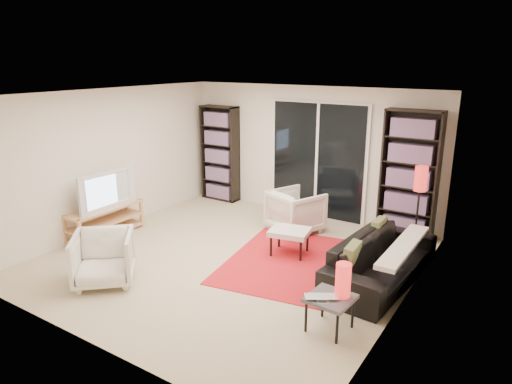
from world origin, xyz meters
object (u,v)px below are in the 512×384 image
at_px(ottoman, 290,233).
at_px(side_table, 330,301).
at_px(floor_lamp, 420,188).
at_px(tv_stand, 105,220).
at_px(bookshelf_left, 220,154).
at_px(armchair_front, 104,258).
at_px(armchair_back, 296,211).
at_px(bookshelf_right, 409,175).
at_px(sofa, 381,260).

xyz_separation_m(ottoman, side_table, (1.34, -1.53, 0.01)).
bearing_deg(floor_lamp, ottoman, -146.11).
xyz_separation_m(tv_stand, side_table, (4.30, -0.53, 0.09)).
bearing_deg(ottoman, side_table, -48.79).
relative_size(side_table, floor_lamp, 0.36).
height_order(bookshelf_left, ottoman, bookshelf_left).
relative_size(tv_stand, armchair_front, 1.77).
relative_size(tv_stand, side_table, 2.71).
bearing_deg(armchair_back, tv_stand, 58.25).
relative_size(bookshelf_right, side_table, 4.22).
xyz_separation_m(sofa, armchair_front, (-3.05, -2.03, 0.04)).
height_order(sofa, armchair_front, armchair_front).
bearing_deg(ottoman, armchair_front, -127.22).
height_order(tv_stand, side_table, tv_stand).
distance_m(bookshelf_left, armchair_back, 2.44).
height_order(tv_stand, armchair_front, armchair_front).
bearing_deg(sofa, tv_stand, 106.03).
height_order(armchair_front, floor_lamp, floor_lamp).
xyz_separation_m(sofa, ottoman, (-1.44, 0.10, 0.04)).
xyz_separation_m(tv_stand, sofa, (4.40, 0.90, 0.04)).
xyz_separation_m(armchair_front, side_table, (2.95, 0.60, 0.01)).
height_order(tv_stand, ottoman, tv_stand).
bearing_deg(ottoman, armchair_back, 112.86).
height_order(armchair_front, side_table, armchair_front).
xyz_separation_m(bookshelf_left, armchair_front, (0.99, -3.84, -0.63)).
distance_m(armchair_front, side_table, 3.01).
xyz_separation_m(side_table, floor_lamp, (0.24, 2.59, 0.68)).
distance_m(tv_stand, floor_lamp, 5.04).
bearing_deg(armchair_front, tv_stand, 97.49).
xyz_separation_m(bookshelf_left, sofa, (4.04, -1.81, -0.67)).
relative_size(bookshelf_right, floor_lamp, 1.54).
bearing_deg(bookshelf_right, bookshelf_left, 180.00).
xyz_separation_m(ottoman, floor_lamp, (1.58, 1.06, 0.69)).
xyz_separation_m(sofa, armchair_back, (-1.82, 1.00, 0.06)).
xyz_separation_m(armchair_back, floor_lamp, (1.96, 0.16, 0.68)).
bearing_deg(side_table, ottoman, 131.21).
relative_size(armchair_front, ottoman, 1.16).
relative_size(armchair_back, side_table, 1.60).
distance_m(sofa, armchair_front, 3.67).
xyz_separation_m(armchair_back, armchair_front, (-1.23, -3.03, -0.02)).
xyz_separation_m(bookshelf_right, side_table, (0.09, -3.25, -0.70)).
relative_size(sofa, side_table, 4.20).
distance_m(sofa, armchair_back, 2.07).
height_order(bookshelf_left, sofa, bookshelf_left).
height_order(side_table, floor_lamp, floor_lamp).
height_order(bookshelf_left, armchair_front, bookshelf_left).
distance_m(armchair_back, armchair_front, 3.27).
bearing_deg(armchair_front, bookshelf_left, 61.92).
distance_m(armchair_back, ottoman, 0.98).
relative_size(tv_stand, armchair_back, 1.69).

